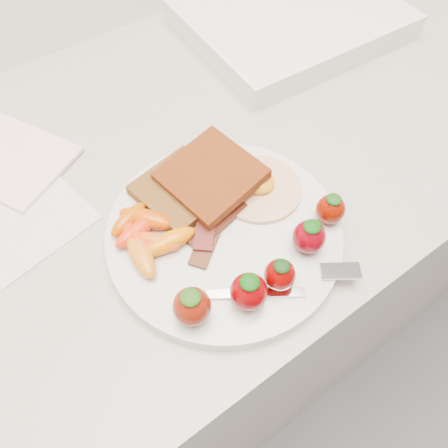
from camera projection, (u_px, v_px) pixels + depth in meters
counter at (188, 298)px, 0.95m from camera, size 2.00×0.60×0.90m
plate at (224, 233)px, 0.50m from camera, size 0.27×0.27×0.02m
toast_lower at (182, 190)px, 0.52m from camera, size 0.11×0.11×0.01m
toast_upper at (211, 175)px, 0.51m from camera, size 0.12×0.11×0.02m
fried_egg at (259, 187)px, 0.52m from camera, size 0.12×0.12×0.02m
bacon_strips at (211, 226)px, 0.49m from camera, size 0.10×0.09×0.01m
baby_carrots at (145, 235)px, 0.48m from camera, size 0.09×0.10×0.02m
strawberries at (267, 266)px, 0.45m from camera, size 0.23×0.06×0.05m
fork at (295, 283)px, 0.46m from camera, size 0.16×0.08×0.00m
notepad at (4, 156)px, 0.58m from camera, size 0.18×0.21×0.01m
appliance at (292, 20)px, 0.72m from camera, size 0.35×0.29×0.04m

